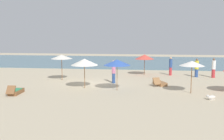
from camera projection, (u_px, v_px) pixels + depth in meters
The scene contains 14 objects.
ground_plane at pixel (96, 84), 22.57m from camera, with size 60.00×60.00×0.00m, color #BCAD8E.
ocean_water at pixel (117, 62), 39.28m from camera, with size 48.00×16.00×0.06m, color slate.
umbrella_0 at pixel (192, 63), 19.07m from camera, with size 1.73×1.73×2.29m.
umbrella_1 at pixel (84, 62), 20.86m from camera, with size 2.05×2.05×2.27m.
umbrella_2 at pixel (62, 57), 24.32m from camera, with size 1.88×1.88×2.28m.
umbrella_3 at pixel (117, 62), 20.05m from camera, with size 1.97×1.97×2.30m.
umbrella_4 at pixel (145, 57), 27.19m from camera, with size 1.89×1.89×2.05m.
lounger_0 at pixel (16, 92), 19.10m from camera, with size 0.67×1.71×0.70m.
lounger_3 at pixel (160, 83), 22.26m from camera, with size 1.20×1.78×0.69m.
person_0 at pixel (114, 71), 23.00m from camera, with size 0.42×0.42×1.92m.
person_1 at pixel (197, 68), 26.06m from camera, with size 0.40×0.40×1.77m.
person_2 at pixel (171, 66), 27.13m from camera, with size 0.43×0.43×1.81m.
person_3 at pixel (214, 68), 25.74m from camera, with size 0.38×0.38×1.84m.
dog at pixel (211, 97), 17.53m from camera, with size 0.64×0.49×0.30m.
Camera 1 is at (3.91, -21.87, 4.35)m, focal length 44.07 mm.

